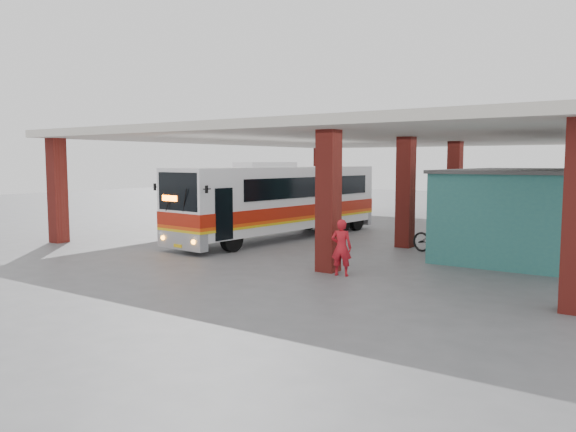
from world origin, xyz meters
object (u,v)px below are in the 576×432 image
(motorcycle, at_px, (439,238))
(red_chair, at_px, (477,234))
(coach_bus, at_px, (280,201))
(pedestrian, at_px, (341,248))

(motorcycle, xyz_separation_m, red_chair, (0.40, 3.58, -0.20))
(coach_bus, xyz_separation_m, pedestrian, (6.21, -5.61, -0.82))
(coach_bus, bearing_deg, red_chair, 29.45)
(motorcycle, distance_m, red_chair, 3.60)
(coach_bus, distance_m, pedestrian, 8.41)
(coach_bus, bearing_deg, motorcycle, 4.12)
(red_chair, bearing_deg, motorcycle, -82.92)
(pedestrian, xyz_separation_m, red_chair, (1.43, 9.05, -0.47))
(red_chair, bearing_deg, coach_bus, -142.32)
(motorcycle, height_order, red_chair, motorcycle)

